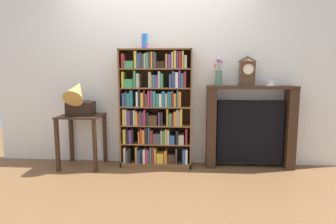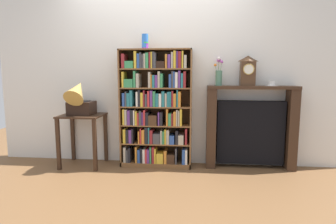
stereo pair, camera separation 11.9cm
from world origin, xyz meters
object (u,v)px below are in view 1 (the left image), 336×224
gramophone (78,99)px  teacup_with_saucer (271,84)px  fireplace_mantel (250,128)px  flower_vase (219,75)px  cup_stack (145,42)px  mantel_clock (247,71)px  bookshelf (155,111)px  side_table_left (82,128)px

gramophone → teacup_with_saucer: 2.51m
fireplace_mantel → flower_vase: 0.82m
flower_vase → cup_stack: bearing=-177.0°
fireplace_mantel → mantel_clock: size_ratio=3.00×
teacup_with_saucer → cup_stack: bearing=-178.5°
gramophone → fireplace_mantel: bearing=5.4°
mantel_clock → flower_vase: 0.37m
cup_stack → fireplace_mantel: (1.39, 0.07, -1.13)m
flower_vase → mantel_clock: bearing=-1.4°
cup_stack → gramophone: size_ratio=0.36×
cup_stack → flower_vase: 1.05m
fireplace_mantel → mantel_clock: 0.76m
bookshelf → side_table_left: bearing=-174.6°
teacup_with_saucer → gramophone: bearing=-175.6°
gramophone → mantel_clock: (2.19, 0.19, 0.36)m
bookshelf → teacup_with_saucer: bookshelf is taller
cup_stack → side_table_left: 1.43m
side_table_left → flower_vase: 1.96m
cup_stack → side_table_left: (-0.86, -0.08, -1.14)m
fireplace_mantel → bookshelf: bearing=-177.7°
bookshelf → cup_stack: size_ratio=8.18×
bookshelf → mantel_clock: (1.20, 0.03, 0.54)m
fireplace_mantel → mantel_clock: bearing=-160.5°
gramophone → mantel_clock: size_ratio=1.37×
cup_stack → flower_vase: cup_stack is taller
fireplace_mantel → teacup_with_saucer: (0.24, -0.02, 0.59)m
teacup_with_saucer → fireplace_mantel: bearing=175.0°
cup_stack → flower_vase: bearing=3.0°
mantel_clock → gramophone: bearing=-175.1°
fireplace_mantel → mantel_clock: mantel_clock is taller
cup_stack → flower_vase: size_ratio=0.52×
teacup_with_saucer → flower_vase: bearing=179.4°
gramophone → mantel_clock: mantel_clock is taller
side_table_left → flower_vase: bearing=4.1°
fireplace_mantel → flower_vase: (-0.43, -0.01, 0.70)m
gramophone → flower_vase: (1.82, 0.20, 0.31)m
mantel_clock → flower_vase: (-0.36, 0.01, -0.05)m
mantel_clock → teacup_with_saucer: mantel_clock is taller
cup_stack → side_table_left: bearing=-174.7°
bookshelf → teacup_with_saucer: size_ratio=10.54×
flower_vase → teacup_with_saucer: size_ratio=2.50×
fireplace_mantel → gramophone: bearing=-174.6°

